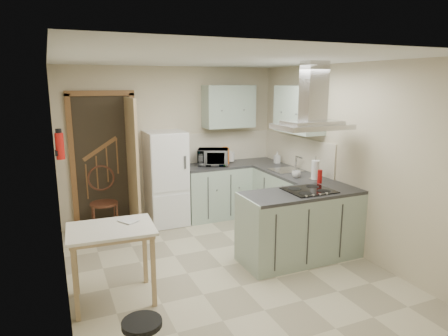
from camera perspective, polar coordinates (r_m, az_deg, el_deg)
name	(u,v)px	position (r m, az deg, el deg)	size (l,w,h in m)	color
floor	(222,266)	(5.13, -0.23, -13.86)	(4.20, 4.20, 0.00)	#C0B696
ceiling	(222,59)	(4.62, -0.25, 15.24)	(4.20, 4.20, 0.00)	silver
back_wall	(172,144)	(6.67, -7.45, 3.43)	(3.60, 3.60, 0.00)	beige
left_wall	(58,184)	(4.35, -22.58, -2.12)	(4.20, 4.20, 0.00)	beige
right_wall	(344,157)	(5.67, 16.72, 1.46)	(4.20, 4.20, 0.00)	beige
doorway	(104,161)	(6.46, -16.73, 0.93)	(1.10, 0.12, 2.10)	brown
fridge	(166,178)	(6.43, -8.28, -1.47)	(0.60, 0.60, 1.50)	white
counter_back	(216,191)	(6.77, -1.17, -3.26)	(1.08, 0.60, 0.90)	#9EB2A0
counter_right	(279,195)	(6.56, 7.93, -3.88)	(0.60, 1.95, 0.90)	#9EB2A0
splashback	(225,146)	(7.00, 0.18, 3.12)	(1.68, 0.02, 0.50)	beige
wall_cabinet_back	(229,107)	(6.77, 0.67, 8.78)	(0.85, 0.35, 0.70)	#9EB2A0
wall_cabinet_right	(299,109)	(6.16, 10.66, 8.23)	(0.35, 0.90, 0.70)	#9EB2A0
peninsula	(301,225)	(5.28, 10.94, -8.04)	(1.55, 0.65, 0.90)	#9EB2A0
hob	(309,190)	(5.19, 12.05, -3.13)	(0.58, 0.50, 0.01)	black
extractor_hood	(312,126)	(5.04, 12.47, 5.83)	(0.90, 0.55, 0.10)	silver
sink	(286,170)	(6.31, 8.88, -0.31)	(0.45, 0.40, 0.01)	silver
fire_extinguisher	(60,146)	(5.19, -22.41, 2.91)	(0.10, 0.10, 0.32)	#B2140F
drop_leaf_table	(113,264)	(4.41, -15.57, -13.11)	(0.86, 0.65, 0.81)	tan
bentwood_chair	(104,204)	(6.29, -16.78, -4.89)	(0.41, 0.41, 0.93)	#471E17
microwave	(213,157)	(6.61, -1.59, 1.57)	(0.49, 0.33, 0.27)	black
kettle	(231,157)	(6.86, 0.95, 1.64)	(0.13, 0.13, 0.19)	silver
cereal_box	(226,155)	(6.78, 0.27, 1.83)	(0.07, 0.18, 0.27)	orange
soap_bottle	(277,157)	(6.83, 7.59, 1.50)	(0.09, 0.09, 0.20)	#ABAAB6
paper_towel	(315,170)	(5.78, 12.90, -0.23)	(0.11, 0.11, 0.28)	white
cup	(296,174)	(5.85, 10.29, -0.89)	(0.12, 0.12, 0.10)	silver
red_bottle	(320,177)	(5.59, 13.52, -1.20)	(0.06, 0.06, 0.18)	#B3110F
book	(123,220)	(4.32, -14.25, -7.16)	(0.14, 0.19, 0.09)	#9F4435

